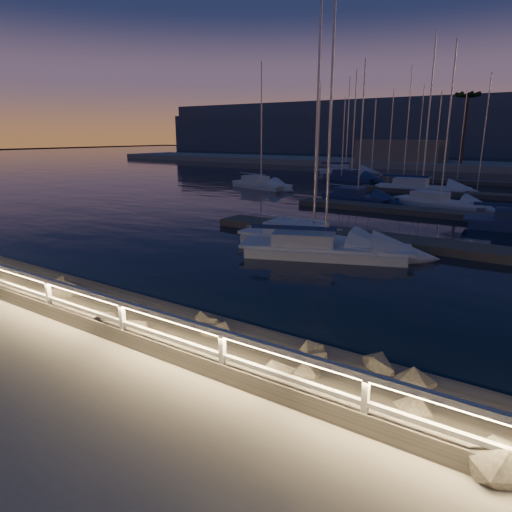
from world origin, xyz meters
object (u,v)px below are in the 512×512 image
Objects in this scene: sailboat_e at (260,184)px; sailboat_j at (356,196)px; guard_rail at (183,331)px; sailboat_f at (438,201)px; sailboat_b at (309,239)px; sailboat_c at (321,247)px; sailboat_i at (350,177)px; sailboat_m at (344,170)px; sailboat_n at (420,187)px.

sailboat_e reaches higher than sailboat_j.
sailboat_f is at bearing 93.18° from guard_rail.
sailboat_j is (-4.45, 16.93, -0.04)m from sailboat_b.
sailboat_j is at bearing 85.76° from sailboat_c.
sailboat_e is at bearing 178.30° from sailboat_j.
guard_rail is 48.68m from sailboat_i.
sailboat_c is 46.45m from sailboat_m.
guard_rail is 3.93× the size of sailboat_j.
sailboat_n is at bearing 129.27° from sailboat_f.
guard_rail is 3.04× the size of sailboat_n.
sailboat_n is (-1.59, 25.87, 0.03)m from sailboat_b.
sailboat_f reaches higher than guard_rail.
guard_rail is at bearing -70.75° from sailboat_f.
sailboat_n is (2.85, 8.94, 0.07)m from sailboat_j.
sailboat_n is (14.77, -15.99, 0.01)m from sailboat_m.
sailboat_f reaches higher than sailboat_j.
sailboat_e is 13.63m from sailboat_i.
sailboat_j is (7.32, -16.12, -0.06)m from sailboat_i.
guard_rail is 3.38× the size of sailboat_m.
sailboat_j is at bearing -82.07° from sailboat_m.
sailboat_f is (18.44, -2.93, -0.03)m from sailboat_e.
sailboat_e is 12.35m from sailboat_j.
sailboat_b reaches higher than sailboat_c.
sailboat_b is 25.92m from sailboat_n.
sailboat_f is 1.08× the size of sailboat_j.
sailboat_c reaches higher than sailboat_i.
sailboat_i is 0.88× the size of sailboat_n.
sailboat_e is 0.96× the size of sailboat_m.
sailboat_m is (-11.91, 24.94, 0.06)m from sailboat_j.
sailboat_n is (-3.68, 8.59, 0.05)m from sailboat_f.
sailboat_i is (-13.86, 15.76, 0.04)m from sailboat_f.
sailboat_b reaches higher than sailboat_i.
sailboat_b is 44.95m from sailboat_m.
sailboat_c is 1.04× the size of sailboat_e.
sailboat_i reaches higher than sailboat_j.
sailboat_m is (-0.01, 21.65, 0.01)m from sailboat_e.
sailboat_c reaches higher than sailboat_f.
guard_rail is 38.91m from sailboat_e.
sailboat_m is (-17.53, 43.01, 0.05)m from sailboat_c.
sailboat_i is (-12.94, 34.20, 0.04)m from sailboat_c.
guard_rail is at bearing -56.26° from sailboat_i.
guard_rail is at bearing -87.48° from sailboat_m.
sailboat_j is 9.39m from sailboat_n.
sailboat_j is 0.86× the size of sailboat_m.
sailboat_n reaches higher than sailboat_c.
sailboat_f is 0.93× the size of sailboat_m.
sailboat_i is 0.98× the size of sailboat_m.
sailboat_f is 6.54m from sailboat_j.
sailboat_b is 1.18× the size of sailboat_j.
sailboat_b reaches higher than guard_rail.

